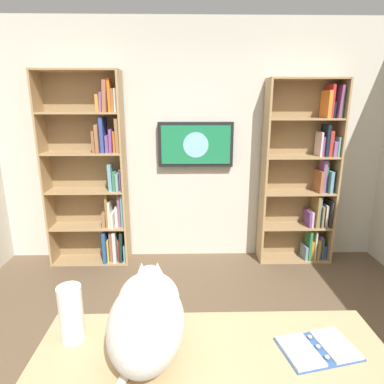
{
  "coord_description": "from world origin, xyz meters",
  "views": [
    {
      "loc": [
        0.09,
        1.54,
        1.81
      ],
      "look_at": [
        0.03,
        -1.12,
        1.09
      ],
      "focal_mm": 30.67,
      "sensor_mm": 36.0,
      "label": 1
    }
  ],
  "objects": [
    {
      "name": "wall_back",
      "position": [
        0.0,
        -2.23,
        1.35
      ],
      "size": [
        4.52,
        0.06,
        2.7
      ],
      "primitive_type": "cube",
      "color": "beige",
      "rests_on": "ground"
    },
    {
      "name": "cat",
      "position": [
        0.26,
        0.29,
        0.91
      ],
      "size": [
        0.33,
        0.67,
        0.35
      ],
      "color": "silver",
      "rests_on": "desk"
    },
    {
      "name": "desk",
      "position": [
        -0.03,
        0.33,
        0.62
      ],
      "size": [
        1.6,
        0.57,
        0.73
      ],
      "color": "tan",
      "rests_on": "ground"
    },
    {
      "name": "bookshelf_left",
      "position": [
        -1.3,
        -2.06,
        1.0
      ],
      "size": [
        0.83,
        0.28,
        2.07
      ],
      "color": "tan",
      "rests_on": "ground"
    },
    {
      "name": "bookshelf_right",
      "position": [
        1.09,
        -2.06,
        1.03
      ],
      "size": [
        0.89,
        0.28,
        2.15
      ],
      "color": "tan",
      "rests_on": "ground"
    },
    {
      "name": "open_binder",
      "position": [
        -0.51,
        0.31,
        0.74
      ],
      "size": [
        0.37,
        0.28,
        0.02
      ],
      "color": "#335999",
      "rests_on": "desk"
    },
    {
      "name": "paper_towel_roll",
      "position": [
        0.62,
        0.21,
        0.87
      ],
      "size": [
        0.11,
        0.11,
        0.27
      ],
      "primitive_type": "cylinder",
      "color": "white",
      "rests_on": "desk"
    },
    {
      "name": "wall_mounted_tv",
      "position": [
        -0.03,
        -2.15,
        1.36
      ],
      "size": [
        0.84,
        0.07,
        0.5
      ],
      "color": "black"
    }
  ]
}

